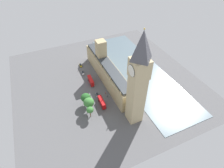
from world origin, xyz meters
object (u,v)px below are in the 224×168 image
car_white_near_tower (83,73)px  plane_tree_opposite_hall (89,102)px  car_yellow_cab_trailing (81,65)px  double_decker_bus_by_river_gate (91,81)px  plane_tree_slot_10 (86,98)px  street_lamp_slot_11 (84,98)px  double_decker_bus_kerbside (102,102)px  pedestrian_leading (88,63)px  car_silver_corner (97,95)px  pedestrian_far_end (107,96)px  clock_tower (138,81)px  parliament_building (107,70)px  street_lamp_slot_12 (87,104)px  pedestrian_under_trees (106,93)px  plane_tree_midblock (90,110)px

car_white_near_tower → plane_tree_opposite_hall: size_ratio=0.44×
car_yellow_cab_trailing → double_decker_bus_by_river_gate: (-0.69, 26.03, 1.74)m
car_yellow_cab_trailing → plane_tree_slot_10: plane_tree_slot_10 is taller
car_yellow_cab_trailing → street_lamp_slot_11: (10.33, 44.21, 3.36)m
double_decker_bus_kerbside → pedestrian_leading: 52.23m
car_silver_corner → pedestrian_far_end: bearing=151.5°
clock_tower → plane_tree_slot_10: clock_tower is taller
car_silver_corner → parliament_building: bearing=-128.7°
double_decker_bus_by_river_gate → plane_tree_opposite_hall: (10.23, 26.22, 5.11)m
car_yellow_cab_trailing → pedestrian_leading: 7.44m
double_decker_bus_kerbside → plane_tree_slot_10: size_ratio=1.15×
street_lamp_slot_11 → pedestrian_far_end: bearing=175.8°
parliament_building → plane_tree_slot_10: size_ratio=7.80×
pedestrian_leading → street_lamp_slot_12: 53.48m
pedestrian_under_trees → plane_tree_slot_10: 17.63m
car_yellow_cab_trailing → double_decker_bus_kerbside: (0.02, 51.10, 1.74)m
pedestrian_far_end → double_decker_bus_kerbside: bearing=-82.2°
parliament_building → plane_tree_midblock: parliament_building is taller
street_lamp_slot_11 → double_decker_bus_kerbside: bearing=146.2°
pedestrian_under_trees → pedestrian_leading: pedestrian_under_trees is taller
car_yellow_cab_trailing → pedestrian_far_end: (-6.47, 45.45, -0.12)m
clock_tower → plane_tree_opposite_hall: bearing=-37.1°
clock_tower → plane_tree_opposite_hall: clock_tower is taller
parliament_building → pedestrian_leading: size_ratio=44.64×
car_yellow_cab_trailing → plane_tree_slot_10: 47.15m
street_lamp_slot_11 → street_lamp_slot_12: street_lamp_slot_11 is taller
car_white_near_tower → car_silver_corner: (-1.71, 29.90, 0.00)m
pedestrian_far_end → plane_tree_opposite_hall: (16.01, 6.80, 6.97)m
car_silver_corner → pedestrian_far_end: 7.57m
car_white_near_tower → street_lamp_slot_11: bearing=81.6°
double_decker_bus_by_river_gate → street_lamp_slot_12: street_lamp_slot_12 is taller
car_yellow_cab_trailing → car_white_near_tower: 11.46m
double_decker_bus_kerbside → plane_tree_slot_10: 11.55m
parliament_building → plane_tree_midblock: (25.30, 31.34, -2.13)m
car_silver_corner → street_lamp_slot_12: bearing=44.7°
parliament_building → plane_tree_midblock: 40.33m
parliament_building → pedestrian_leading: (7.19, -26.73, -7.78)m
plane_tree_slot_10 → street_lamp_slot_12: (0.55, 3.98, -2.17)m
pedestrian_far_end → plane_tree_midblock: plane_tree_midblock is taller
plane_tree_slot_10 → pedestrian_far_end: bearing=-178.6°
car_silver_corner → double_decker_bus_kerbside: size_ratio=0.45×
car_yellow_cab_trailing → car_silver_corner: bearing=94.0°
double_decker_bus_kerbside → pedestrian_leading: double_decker_bus_kerbside is taller
car_silver_corner → plane_tree_midblock: bearing=61.4°
pedestrian_far_end → pedestrian_leading: bearing=145.6°
parliament_building → car_silver_corner: 22.23m
pedestrian_leading → plane_tree_opposite_hall: size_ratio=0.15×
parliament_building → street_lamp_slot_12: bearing=43.6°
double_decker_bus_kerbside → plane_tree_midblock: (10.67, 6.41, 3.73)m
double_decker_bus_by_river_gate → plane_tree_slot_10: plane_tree_slot_10 is taller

